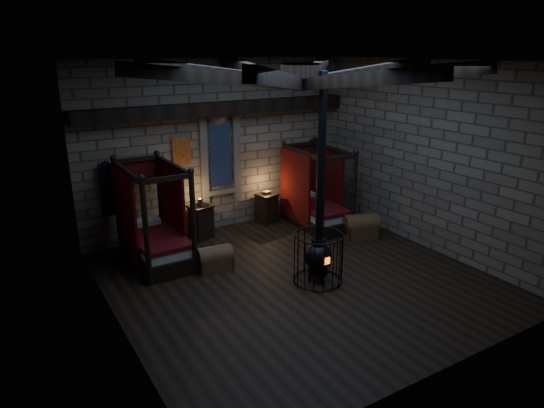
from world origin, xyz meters
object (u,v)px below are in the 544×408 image
bed_left (154,238)px  stove (318,253)px  trunk_right (361,227)px  bed_right (315,207)px  trunk_left (215,259)px

bed_left → stove: 3.58m
stove → trunk_right: bearing=28.0°
trunk_right → stove: size_ratio=0.23×
bed_right → trunk_right: (0.46, -1.28, -0.24)m
trunk_left → trunk_right: 3.81m
trunk_left → stove: stove is taller
bed_right → bed_left: bearing=-177.4°
trunk_right → stove: stove is taller
bed_left → bed_right: bearing=-1.0°
trunk_right → bed_left: bearing=-175.7°
bed_left → bed_right: size_ratio=1.05×
bed_right → stove: 3.21m
bed_right → trunk_right: bearing=-67.6°
bed_left → trunk_right: bearing=-16.1°
bed_left → trunk_right: (4.72, -1.28, -0.26)m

